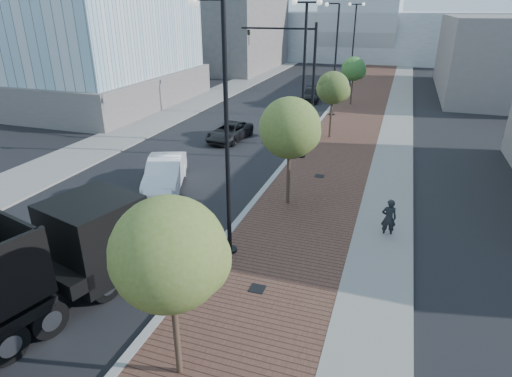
% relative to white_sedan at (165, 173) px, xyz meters
% --- Properties ---
extents(sidewalk, '(7.00, 140.00, 0.12)m').
position_rel_white_sedan_xyz_m(sidewalk, '(8.63, 24.87, -0.76)').
color(sidewalk, '#4C2D23').
rests_on(sidewalk, ground).
extents(concrete_strip, '(2.40, 140.00, 0.13)m').
position_rel_white_sedan_xyz_m(concrete_strip, '(11.33, 24.87, -0.75)').
color(concrete_strip, slate).
rests_on(concrete_strip, ground).
extents(curb, '(0.30, 140.00, 0.14)m').
position_rel_white_sedan_xyz_m(curb, '(5.13, 24.87, -0.75)').
color(curb, gray).
rests_on(curb, ground).
extents(west_sidewalk, '(4.00, 140.00, 0.12)m').
position_rel_white_sedan_xyz_m(west_sidewalk, '(-7.87, 24.87, -0.76)').
color(west_sidewalk, slate).
rests_on(west_sidewalk, ground).
extents(white_sedan, '(3.40, 5.25, 1.63)m').
position_rel_white_sedan_xyz_m(white_sedan, '(0.00, 0.00, 0.00)').
color(white_sedan, white).
rests_on(white_sedan, ground).
extents(dark_car_mid, '(2.45, 4.64, 1.24)m').
position_rel_white_sedan_xyz_m(dark_car_mid, '(-0.04, 9.17, -0.20)').
color(dark_car_mid, black).
rests_on(dark_car_mid, ground).
extents(dark_car_far, '(2.26, 4.55, 1.27)m').
position_rel_white_sedan_xyz_m(dark_car_far, '(2.59, 24.74, -0.18)').
color(dark_car_far, black).
rests_on(dark_car_far, ground).
extents(pedestrian, '(0.68, 0.50, 1.69)m').
position_rel_white_sedan_xyz_m(pedestrian, '(11.47, -1.76, 0.03)').
color(pedestrian, black).
rests_on(pedestrian, ground).
extents(streetlight_1, '(1.44, 0.56, 9.21)m').
position_rel_white_sedan_xyz_m(streetlight_1, '(5.62, -5.13, 3.53)').
color(streetlight_1, black).
rests_on(streetlight_1, ground).
extents(streetlight_2, '(1.72, 0.56, 9.28)m').
position_rel_white_sedan_xyz_m(streetlight_2, '(5.73, 6.87, 4.00)').
color(streetlight_2, black).
rests_on(streetlight_2, ground).
extents(streetlight_3, '(1.44, 0.56, 9.21)m').
position_rel_white_sedan_xyz_m(streetlight_3, '(5.62, 18.87, 3.53)').
color(streetlight_3, black).
rests_on(streetlight_3, ground).
extents(streetlight_4, '(1.72, 0.56, 9.28)m').
position_rel_white_sedan_xyz_m(streetlight_4, '(5.73, 30.87, 4.00)').
color(streetlight_4, black).
rests_on(streetlight_4, ground).
extents(traffic_mast, '(5.09, 0.20, 8.00)m').
position_rel_white_sedan_xyz_m(traffic_mast, '(4.83, 9.87, 4.17)').
color(traffic_mast, black).
rests_on(traffic_mast, ground).
extents(tree_0, '(2.73, 2.73, 5.05)m').
position_rel_white_sedan_xyz_m(tree_0, '(6.78, -11.10, 2.86)').
color(tree_0, '#382619').
rests_on(tree_0, ground).
extents(tree_1, '(2.81, 2.81, 5.25)m').
position_rel_white_sedan_xyz_m(tree_1, '(6.78, -0.10, 3.01)').
color(tree_1, '#382619').
rests_on(tree_1, ground).
extents(tree_2, '(2.35, 2.30, 4.81)m').
position_rel_white_sedan_xyz_m(tree_2, '(6.77, 11.90, 2.83)').
color(tree_2, '#382619').
rests_on(tree_2, ground).
extents(tree_3, '(2.31, 2.24, 4.60)m').
position_rel_white_sedan_xyz_m(tree_3, '(6.77, 23.90, 2.64)').
color(tree_3, '#382619').
rests_on(tree_3, ground).
extents(tower_podium, '(19.00, 19.00, 3.00)m').
position_rel_white_sedan_xyz_m(tower_podium, '(-18.87, 16.87, 0.68)').
color(tower_podium, '#645D5A').
rests_on(tower_podium, ground).
extents(convention_center, '(50.00, 30.00, 50.00)m').
position_rel_white_sedan_xyz_m(convention_center, '(3.13, 69.87, 5.19)').
color(convention_center, '#9CA3A6').
rests_on(convention_center, ground).
extents(commercial_block_nw, '(14.00, 20.00, 10.00)m').
position_rel_white_sedan_xyz_m(commercial_block_nw, '(-14.87, 44.87, 4.18)').
color(commercial_block_nw, '#615A57').
rests_on(commercial_block_nw, ground).
extents(commercial_block_ne, '(12.00, 22.00, 8.00)m').
position_rel_white_sedan_xyz_m(commercial_block_ne, '(21.13, 34.87, 3.18)').
color(commercial_block_ne, slate).
rests_on(commercial_block_ne, ground).
extents(utility_cover_1, '(0.50, 0.50, 0.02)m').
position_rel_white_sedan_xyz_m(utility_cover_1, '(7.53, -7.13, -0.69)').
color(utility_cover_1, black).
rests_on(utility_cover_1, sidewalk).
extents(utility_cover_2, '(0.50, 0.50, 0.02)m').
position_rel_white_sedan_xyz_m(utility_cover_2, '(7.53, 3.87, -0.69)').
color(utility_cover_2, black).
rests_on(utility_cover_2, sidewalk).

